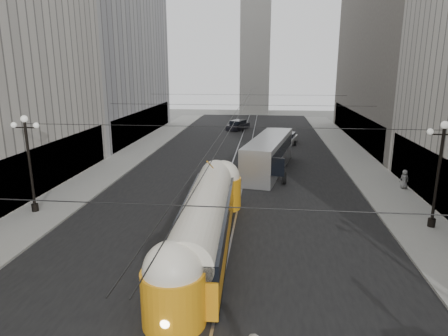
# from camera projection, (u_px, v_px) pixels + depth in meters

# --- Properties ---
(road) EXTENTS (20.00, 85.00, 0.02)m
(road) POSITION_uv_depth(u_px,v_px,m) (239.00, 166.00, 39.31)
(road) COLOR black
(road) RESTS_ON ground
(sidewalk_left) EXTENTS (4.00, 72.00, 0.15)m
(sidewalk_left) POSITION_uv_depth(u_px,v_px,m) (132.00, 155.00, 43.89)
(sidewalk_left) COLOR gray
(sidewalk_left) RESTS_ON ground
(sidewalk_right) EXTENTS (4.00, 72.00, 0.15)m
(sidewalk_right) POSITION_uv_depth(u_px,v_px,m) (356.00, 160.00, 41.44)
(sidewalk_right) COLOR gray
(sidewalk_right) RESTS_ON ground
(rail_left) EXTENTS (0.12, 85.00, 0.04)m
(rail_left) POSITION_uv_depth(u_px,v_px,m) (231.00, 166.00, 39.39)
(rail_left) COLOR gray
(rail_left) RESTS_ON ground
(rail_right) EXTENTS (0.12, 85.00, 0.04)m
(rail_right) POSITION_uv_depth(u_px,v_px,m) (247.00, 166.00, 39.23)
(rail_right) COLOR gray
(rail_right) RESTS_ON ground
(building_left_far) EXTENTS (12.60, 28.60, 28.60)m
(building_left_far) POSITION_uv_depth(u_px,v_px,m) (97.00, 29.00, 52.75)
(building_left_far) COLOR #999999
(building_left_far) RESTS_ON ground
(building_right_far) EXTENTS (12.60, 32.60, 32.60)m
(building_right_far) POSITION_uv_depth(u_px,v_px,m) (414.00, 8.00, 48.19)
(building_right_far) COLOR #514C47
(building_right_far) RESTS_ON ground
(distant_tower) EXTENTS (6.00, 6.00, 31.36)m
(distant_tower) POSITION_uv_depth(u_px,v_px,m) (256.00, 39.00, 81.39)
(distant_tower) COLOR #B2AFA8
(distant_tower) RESTS_ON ground
(lamppost_left_mid) EXTENTS (1.86, 0.44, 6.37)m
(lamppost_left_mid) POSITION_uv_depth(u_px,v_px,m) (29.00, 158.00, 25.69)
(lamppost_left_mid) COLOR black
(lamppost_left_mid) RESTS_ON sidewalk_left
(lamppost_right_mid) EXTENTS (1.86, 0.44, 6.37)m
(lamppost_right_mid) POSITION_uv_depth(u_px,v_px,m) (439.00, 169.00, 23.13)
(lamppost_right_mid) COLOR black
(lamppost_right_mid) RESTS_ON sidewalk_right
(catenary) EXTENTS (25.00, 72.00, 0.23)m
(catenary) POSITION_uv_depth(u_px,v_px,m) (240.00, 107.00, 36.87)
(catenary) COLOR black
(catenary) RESTS_ON ground
(streetcar) EXTENTS (2.94, 15.51, 3.39)m
(streetcar) POSITION_uv_depth(u_px,v_px,m) (206.00, 220.00, 21.04)
(streetcar) COLOR orange
(streetcar) RESTS_ON ground
(city_bus) EXTENTS (4.85, 12.85, 3.18)m
(city_bus) POSITION_uv_depth(u_px,v_px,m) (269.00, 153.00, 36.91)
(city_bus) COLOR #A0A2A5
(city_bus) RESTS_ON ground
(sedan_white_far) EXTENTS (2.69, 4.56, 1.35)m
(sedan_white_far) POSITION_uv_depth(u_px,v_px,m) (288.00, 138.00, 50.75)
(sedan_white_far) COLOR white
(sedan_white_far) RESTS_ON ground
(sedan_dark_far) EXTENTS (3.49, 5.04, 1.47)m
(sedan_dark_far) POSITION_uv_depth(u_px,v_px,m) (238.00, 125.00, 61.63)
(sedan_dark_far) COLOR black
(sedan_dark_far) RESTS_ON ground
(pedestrian_sidewalk_right) EXTENTS (0.80, 0.57, 1.49)m
(pedestrian_sidewalk_right) POSITION_uv_depth(u_px,v_px,m) (404.00, 179.00, 31.36)
(pedestrian_sidewalk_right) COLOR slate
(pedestrian_sidewalk_right) RESTS_ON sidewalk_right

